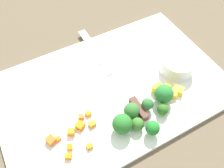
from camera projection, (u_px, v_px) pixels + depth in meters
The scene contains 25 objects.
ground_plane at pixel (112, 89), 0.58m from camera, with size 4.00×4.00×0.00m, color brown.
cutting_board at pixel (112, 88), 0.58m from camera, with size 0.55×0.36×0.01m, color white.
prep_bowl at pixel (177, 65), 0.59m from camera, with size 0.08×0.08×0.04m, color white.
chef_knife at pixel (119, 82), 0.57m from camera, with size 0.02×0.34×0.02m.
carrot_dice_0 at pixel (80, 126), 0.51m from camera, with size 0.02×0.02×0.01m, color orange.
carrot_dice_1 at pixel (70, 147), 0.48m from camera, with size 0.01×0.01×0.01m, color orange.
carrot_dice_2 at pixel (58, 139), 0.49m from camera, with size 0.01×0.01×0.01m, color orange.
carrot_dice_3 at pixel (89, 146), 0.48m from camera, with size 0.01×0.01×0.01m, color orange.
carrot_dice_4 at pixel (71, 132), 0.50m from camera, with size 0.01×0.01×0.01m, color orange.
carrot_dice_5 at pixel (92, 124), 0.51m from camera, with size 0.01×0.01×0.01m, color orange.
carrot_dice_6 at pixel (68, 156), 0.47m from camera, with size 0.01×0.01×0.01m, color orange.
carrot_dice_7 at pixel (88, 114), 0.52m from camera, with size 0.01×0.01×0.01m, color orange.
carrot_dice_8 at pixel (51, 140), 0.49m from camera, with size 0.02×0.02×0.01m, color orange.
carrot_dice_9 at pixel (81, 117), 0.52m from camera, with size 0.01×0.01×0.01m, color orange.
pepper_dice_0 at pixel (158, 89), 0.56m from camera, with size 0.02×0.02×0.02m, color yellow.
pepper_dice_1 at pixel (172, 94), 0.55m from camera, with size 0.02×0.02×0.02m, color yellow.
pepper_dice_2 at pixel (178, 91), 0.56m from camera, with size 0.02×0.02×0.02m, color yellow.
pepper_dice_3 at pixel (167, 87), 0.57m from camera, with size 0.01×0.01×0.01m, color yellow.
broccoli_floret_0 at pixel (131, 111), 0.51m from camera, with size 0.04×0.04×0.04m.
broccoli_floret_1 at pixel (163, 109), 0.52m from camera, with size 0.03×0.03×0.03m.
broccoli_floret_2 at pixel (153, 128), 0.48m from camera, with size 0.03×0.03×0.04m.
broccoli_floret_3 at pixel (137, 124), 0.50m from camera, with size 0.03×0.03×0.03m.
broccoli_floret_4 at pixel (147, 104), 0.52m from camera, with size 0.03×0.03×0.03m.
broccoli_floret_5 at pixel (164, 94), 0.53m from camera, with size 0.04×0.04×0.05m.
broccoli_floret_6 at pixel (122, 124), 0.49m from camera, with size 0.04×0.04×0.05m.
Camera 1 is at (0.16, 0.29, 0.48)m, focal length 37.83 mm.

